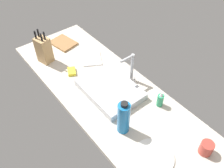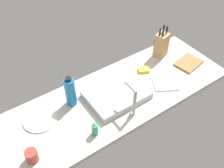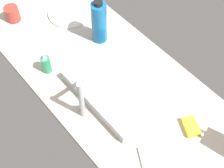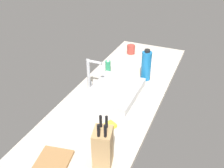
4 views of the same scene
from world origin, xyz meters
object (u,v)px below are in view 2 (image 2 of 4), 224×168
(cutting_board, at_px, (188,63))
(dish_sponge, at_px, (144,70))
(water_bottle, at_px, (70,92))
(knife_block, at_px, (161,45))
(dish_towel, at_px, (165,84))
(coffee_mug, at_px, (32,156))
(faucet, at_px, (133,100))
(sink_basin, at_px, (116,94))
(soap_bottle, at_px, (95,129))
(dinner_plate, at_px, (40,119))

(cutting_board, xyz_separation_m, dish_sponge, (0.38, -0.15, 0.00))
(cutting_board, xyz_separation_m, water_bottle, (1.05, -0.18, 0.11))
(dish_sponge, bearing_deg, knife_block, -161.35)
(dish_towel, relative_size, coffee_mug, 2.21)
(faucet, relative_size, water_bottle, 0.96)
(faucet, xyz_separation_m, knife_block, (-0.62, -0.39, -0.03))
(sink_basin, bearing_deg, knife_block, -162.37)
(soap_bottle, height_order, coffee_mug, soap_bottle)
(water_bottle, xyz_separation_m, coffee_mug, (0.42, 0.28, -0.08))
(coffee_mug, bearing_deg, soap_bottle, 172.43)
(soap_bottle, distance_m, water_bottle, 0.34)
(soap_bottle, height_order, dish_sponge, soap_bottle)
(soap_bottle, relative_size, coffee_mug, 1.44)
(faucet, distance_m, cutting_board, 0.77)
(faucet, bearing_deg, dish_sponge, -139.58)
(dish_sponge, bearing_deg, faucet, 40.42)
(sink_basin, xyz_separation_m, faucet, (-0.00, 0.20, 0.12))
(dish_towel, bearing_deg, soap_bottle, 6.29)
(sink_basin, height_order, coffee_mug, coffee_mug)
(knife_block, relative_size, coffee_mug, 3.38)
(faucet, height_order, dish_sponge, faucet)
(coffee_mug, distance_m, dish_sponge, 1.12)
(dish_towel, height_order, coffee_mug, coffee_mug)
(soap_bottle, distance_m, dish_towel, 0.72)
(dinner_plate, bearing_deg, dish_sponge, 178.69)
(knife_block, bearing_deg, faucet, 18.21)
(cutting_board, distance_m, coffee_mug, 1.48)
(dinner_plate, xyz_separation_m, dish_towel, (-0.97, 0.24, 0.00))
(faucet, height_order, water_bottle, water_bottle)
(knife_block, height_order, water_bottle, knife_block)
(cutting_board, xyz_separation_m, dinner_plate, (1.31, -0.17, -0.00))
(water_bottle, bearing_deg, coffee_mug, 33.04)
(knife_block, xyz_separation_m, water_bottle, (0.93, 0.06, 0.01))
(sink_basin, relative_size, cutting_board, 1.99)
(sink_basin, bearing_deg, dinner_plate, -12.87)
(water_bottle, height_order, dish_sponge, water_bottle)
(sink_basin, bearing_deg, dish_sponge, -163.13)
(cutting_board, bearing_deg, faucet, 11.96)
(dish_sponge, bearing_deg, cutting_board, 158.88)
(sink_basin, relative_size, coffee_mug, 5.27)
(sink_basin, xyz_separation_m, dinner_plate, (0.57, -0.13, -0.02))
(dish_towel, bearing_deg, coffee_mug, 1.14)
(dish_towel, distance_m, dish_sponge, 0.23)
(sink_basin, distance_m, water_bottle, 0.35)
(knife_block, height_order, dish_sponge, knife_block)
(cutting_board, relative_size, dinner_plate, 0.91)
(dinner_plate, distance_m, coffee_mug, 0.32)
(cutting_board, bearing_deg, water_bottle, -9.63)
(dinner_plate, xyz_separation_m, coffee_mug, (0.16, 0.27, 0.04))
(faucet, relative_size, dish_towel, 1.31)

